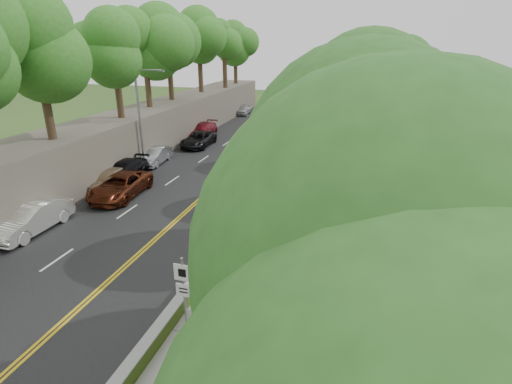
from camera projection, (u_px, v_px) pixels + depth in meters
ground at (195, 284)px, 17.40m from camera, size 140.00×140.00×0.00m
road at (210, 171)px, 32.24m from camera, size 11.20×66.00×0.04m
sidewalk at (307, 180)px, 30.21m from camera, size 4.20×66.00×0.05m
jersey_barrier at (278, 174)px, 30.70m from camera, size 0.42×66.00×0.60m
rock_embankment at (119, 141)px, 33.61m from camera, size 5.00×66.00×4.00m
chainlink_fence at (336, 170)px, 29.32m from camera, size 0.04×66.00×2.00m
trees_embankment at (111, 32)px, 30.44m from camera, size 6.40×66.00×13.00m
trees_fenceside at (378, 87)px, 26.57m from camera, size 7.00×66.00×14.00m
streetlight at (142, 113)px, 30.99m from camera, size 2.52×0.22×8.00m
signpost at (184, 288)px, 13.72m from camera, size 0.62×0.09×3.10m
construction_barrel at (337, 144)px, 38.49m from camera, size 0.53×0.53×0.87m
concrete_block at (297, 276)px, 17.08m from camera, size 1.40×1.10×0.88m
car_1 at (31, 218)px, 21.75m from camera, size 1.72×4.91×1.61m
car_2 at (120, 186)px, 26.71m from camera, size 2.89×5.61×1.51m
car_3 at (123, 172)px, 29.57m from camera, size 2.31×5.30×1.52m
car_4 at (110, 179)px, 28.19m from camera, size 1.99×4.31×1.43m
car_5 at (155, 156)px, 33.88m from camera, size 1.85×4.35×1.39m
car_6 at (198, 139)px, 39.35m from camera, size 2.53×5.18×1.42m
car_7 at (202, 130)px, 42.91m from camera, size 2.35×5.38×1.54m
car_8 at (243, 109)px, 56.23m from camera, size 1.94×4.22×1.40m
painter_0 at (218, 257)px, 17.79m from camera, size 0.81×0.96×1.66m
painter_1 at (264, 194)px, 24.79m from camera, size 0.56×0.74×1.84m
painter_2 at (254, 207)px, 22.97m from camera, size 0.79×0.96×1.81m
painter_3 at (267, 190)px, 25.60m from camera, size 0.96×1.27×1.73m
person_far at (332, 166)px, 30.63m from camera, size 0.95×0.41×1.61m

